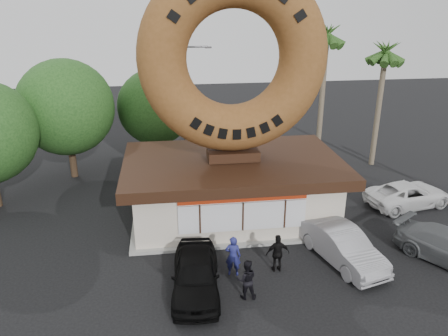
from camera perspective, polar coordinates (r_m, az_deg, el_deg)
ground at (r=18.78m, az=4.00°, el=-14.69°), size 90.00×90.00×0.00m
donut_shop at (r=23.02m, az=1.15°, el=-2.39°), size 11.20×7.20×3.80m
giant_donut at (r=21.26m, az=1.28°, el=14.10°), size 9.10×2.32×9.10m
tree_west at (r=29.23m, az=-19.97°, el=7.44°), size 6.00×6.00×7.65m
tree_mid at (r=30.66m, az=-8.93°, el=7.87°), size 5.20×5.20×6.63m
palm_near at (r=30.90m, az=13.26°, el=15.95°), size 2.60×2.60×9.75m
palm_far at (r=31.05m, az=20.32°, el=13.51°), size 2.60×2.60×8.75m
street_lamp at (r=31.56m, az=-5.02°, el=9.29°), size 2.11×0.20×8.00m
person_left at (r=18.70m, az=1.19°, el=-11.41°), size 0.75×0.58×1.82m
person_center at (r=17.50m, az=2.95°, el=-14.33°), size 0.86×0.70×1.67m
person_right at (r=19.10m, az=7.04°, el=-10.98°), size 1.02×0.44×1.73m
car_black at (r=17.91m, az=-3.73°, el=-13.61°), size 2.19×4.73×1.57m
car_silver at (r=20.34m, az=15.21°, el=-9.76°), size 2.87×4.99×1.55m
car_white at (r=26.77m, az=22.94°, el=-3.19°), size 5.26×3.19×1.37m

